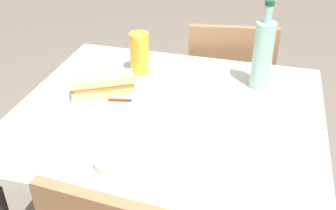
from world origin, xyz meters
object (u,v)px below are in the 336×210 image
at_px(knife_near, 108,100).
at_px(baguette_sandwich_near, 103,85).
at_px(plate_near, 104,95).
at_px(chair_near, 227,91).
at_px(water_bottle, 263,54).
at_px(dining_table, 168,140).
at_px(olive_bowl, 114,163).
at_px(beer_glass, 140,53).

bearing_deg(knife_near, baguette_sandwich_near, -50.58).
height_order(baguette_sandwich_near, knife_near, baguette_sandwich_near).
bearing_deg(plate_near, chair_near, -121.54).
xyz_separation_m(chair_near, knife_near, (0.34, 0.65, 0.28)).
height_order(plate_near, baguette_sandwich_near, baguette_sandwich_near).
distance_m(plate_near, knife_near, 0.06).
height_order(plate_near, water_bottle, water_bottle).
bearing_deg(chair_near, knife_near, 62.61).
distance_m(baguette_sandwich_near, water_bottle, 0.56).
bearing_deg(chair_near, dining_table, 78.14).
height_order(knife_near, olive_bowl, olive_bowl).
relative_size(knife_near, water_bottle, 0.56).
relative_size(chair_near, water_bottle, 2.74).
bearing_deg(baguette_sandwich_near, chair_near, -121.54).
height_order(chair_near, olive_bowl, chair_near).
xyz_separation_m(water_bottle, olive_bowl, (0.35, 0.55, -0.12)).
height_order(dining_table, knife_near, knife_near).
xyz_separation_m(chair_near, baguette_sandwich_near, (0.37, 0.60, 0.31)).
relative_size(chair_near, plate_near, 3.82).
bearing_deg(knife_near, water_bottle, -152.16).
xyz_separation_m(beer_glass, olive_bowl, (-0.11, 0.55, -0.06)).
relative_size(chair_near, baguette_sandwich_near, 3.91).
xyz_separation_m(chair_near, water_bottle, (-0.15, 0.39, 0.39)).
relative_size(dining_table, water_bottle, 3.15).
bearing_deg(knife_near, olive_bowl, 114.44).
xyz_separation_m(baguette_sandwich_near, beer_glass, (-0.06, -0.21, 0.03)).
distance_m(knife_near, olive_bowl, 0.33).
height_order(chair_near, water_bottle, water_bottle).
distance_m(knife_near, beer_glass, 0.26).
xyz_separation_m(chair_near, plate_near, (0.37, 0.60, 0.27)).
height_order(plate_near, knife_near, knife_near).
distance_m(dining_table, olive_bowl, 0.35).
height_order(water_bottle, beer_glass, water_bottle).
bearing_deg(beer_glass, olive_bowl, 100.94).
height_order(baguette_sandwich_near, beer_glass, beer_glass).
bearing_deg(dining_table, baguette_sandwich_near, -6.08).
relative_size(baguette_sandwich_near, water_bottle, 0.70).
bearing_deg(baguette_sandwich_near, water_bottle, -157.78).
relative_size(knife_near, beer_glass, 1.12).
height_order(water_bottle, olive_bowl, water_bottle).
relative_size(chair_near, olive_bowl, 8.50).
bearing_deg(water_bottle, knife_near, 27.84).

